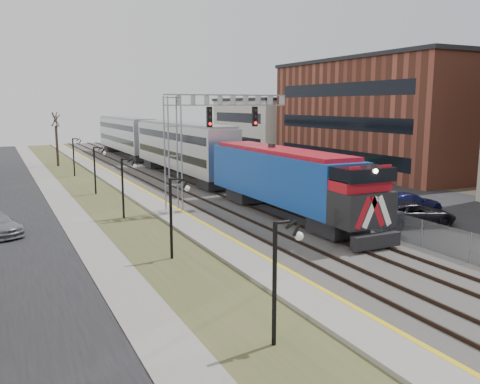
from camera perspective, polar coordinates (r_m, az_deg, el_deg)
sidewalk at (r=40.75m, az=-19.27°, el=-1.23°), size 2.00×120.00×0.08m
grass_median at (r=41.19m, az=-15.13°, el=-0.92°), size 4.00×120.00×0.06m
platform at (r=41.82m, az=-11.10°, el=-0.47°), size 2.00×120.00×0.24m
ballast_bed at (r=43.34m, az=-4.70°, el=0.01°), size 8.00×120.00×0.20m
parking_lot at (r=48.92m, az=8.51°, el=0.96°), size 16.00×120.00×0.04m
platform_edge at (r=42.02m, az=-9.95°, el=-0.21°), size 0.24×120.00×0.01m
track_near at (r=42.64m, az=-7.21°, el=0.04°), size 1.58×120.00×0.15m
track_far at (r=43.86m, az=-2.88°, el=0.38°), size 1.58×120.00×0.15m
train at (r=54.95m, az=-7.94°, el=4.95°), size 3.00×63.05×5.33m
signal_gantry at (r=35.22m, az=-4.90°, el=6.74°), size 9.00×1.07×8.15m
lampposts at (r=24.88m, az=-7.96°, el=-2.94°), size 0.14×62.14×4.00m
fence at (r=44.89m, az=0.29°, el=1.29°), size 0.04×120.00×1.60m
buildings_east at (r=54.89m, az=23.30°, el=7.83°), size 16.00×76.00×15.00m
car_lot_c at (r=33.30m, az=18.90°, el=-2.39°), size 5.61×3.64×1.44m
car_lot_d at (r=36.41m, az=18.27°, el=-1.28°), size 5.30×2.31×1.52m
car_lot_e at (r=39.84m, az=11.54°, el=-0.05°), size 4.85×3.45×1.53m
car_lot_f at (r=54.38m, az=-0.25°, el=2.74°), size 4.85×2.79×1.51m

